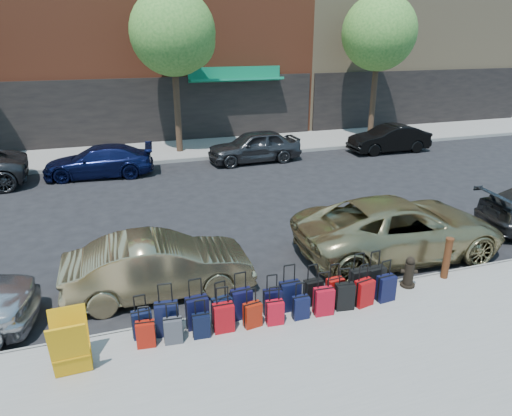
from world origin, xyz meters
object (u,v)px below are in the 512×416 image
object	(u,v)px
suitcase_front_5	(272,302)
bollard	(447,258)
tree_center	(176,35)
tree_right	(381,35)
car_far_2	(254,146)
display_rack	(70,345)
fire_hydrant	(409,273)
car_far_1	(99,161)
car_near_2	(399,228)
car_near_1	(159,266)
car_far_3	(389,139)

from	to	relation	value
suitcase_front_5	bollard	distance (m)	4.32
tree_center	tree_right	bearing A→B (deg)	0.00
car_far_2	suitcase_front_5	bearing A→B (deg)	-18.29
bollard	display_rack	world-z (taller)	display_rack
tree_center	fire_hydrant	distance (m)	15.32
tree_right	car_far_1	xyz separation A→B (m)	(-14.34, -2.69, -4.79)
suitcase_front_5	display_rack	world-z (taller)	display_rack
bollard	car_near_2	size ratio (longest dim) A/B	0.18
car_near_2	suitcase_front_5	bearing A→B (deg)	116.04
tree_right	suitcase_front_5	world-z (taller)	tree_right
car_near_1	car_far_1	xyz separation A→B (m)	(-1.24, 9.88, -0.05)
car_far_3	suitcase_front_5	bearing A→B (deg)	-40.47
car_near_1	car_far_1	world-z (taller)	car_near_1
display_rack	tree_center	bearing A→B (deg)	71.83
suitcase_front_5	car_near_2	world-z (taller)	car_near_2
car_near_1	car_far_2	xyz separation A→B (m)	(5.45, 10.10, 0.04)
car_far_2	car_far_1	bearing A→B (deg)	-90.27
car_near_2	car_far_2	world-z (taller)	car_near_2
car_near_1	car_far_3	size ratio (longest dim) A/B	1.03
bollard	car_far_2	bearing A→B (deg)	94.29
tree_right	bollard	world-z (taller)	tree_right
car_far_3	car_far_1	bearing A→B (deg)	-89.19
fire_hydrant	car_near_1	distance (m)	5.56
tree_right	car_near_2	size ratio (longest dim) A/B	1.33
tree_right	car_far_2	distance (m)	9.31
suitcase_front_5	bollard	size ratio (longest dim) A/B	0.87
car_far_3	display_rack	bearing A→B (deg)	-48.03
car_near_1	car_far_1	size ratio (longest dim) A/B	0.95
tree_right	car_near_1	world-z (taller)	tree_right
car_near_2	car_near_1	bearing A→B (deg)	92.89
car_near_1	tree_right	bearing A→B (deg)	-46.11
tree_center	car_near_1	distance (m)	13.68
suitcase_front_5	car_near_1	xyz separation A→B (m)	(-2.02, 1.77, 0.25)
tree_right	bollard	xyz separation A→B (m)	(-6.77, -14.19, -4.75)
car_near_2	fire_hydrant	bearing A→B (deg)	155.40
fire_hydrant	car_far_1	size ratio (longest dim) A/B	0.17
tree_center	car_near_1	size ratio (longest dim) A/B	1.77
car_near_2	car_far_1	bearing A→B (deg)	39.63
car_near_2	display_rack	bearing A→B (deg)	109.17
suitcase_front_5	car_near_2	distance (m)	4.53
fire_hydrant	car_near_1	xyz separation A→B (m)	(-5.29, 1.68, 0.19)
tree_right	display_rack	size ratio (longest dim) A/B	6.80
car_far_1	tree_right	bearing A→B (deg)	106.14
fire_hydrant	bollard	xyz separation A→B (m)	(1.04, 0.06, 0.18)
car_near_2	car_far_3	bearing A→B (deg)	-29.40
display_rack	car_near_2	distance (m)	8.24
tree_center	car_far_2	distance (m)	6.03
car_near_1	fire_hydrant	bearing A→B (deg)	-107.56
car_near_1	car_far_3	world-z (taller)	car_near_1
suitcase_front_5	car_far_3	size ratio (longest dim) A/B	0.22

